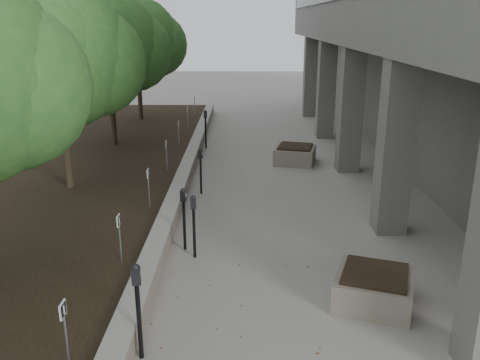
{
  "coord_description": "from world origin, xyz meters",
  "views": [
    {
      "loc": [
        -0.05,
        -5.09,
        4.78
      ],
      "look_at": [
        -0.12,
        6.65,
        1.03
      ],
      "focal_mm": 37.63,
      "sensor_mm": 36.0,
      "label": 1
    }
  ],
  "objects_px": {
    "crabapple_tree_5": "(138,59)",
    "parking_meter_4": "(201,171)",
    "parking_meter_3": "(184,219)",
    "crabapple_tree_4": "(109,69)",
    "planter_front": "(374,287)",
    "crabapple_tree_3": "(60,87)",
    "parking_meter_1": "(139,312)",
    "planter_back": "(295,154)",
    "parking_meter_2": "(194,227)",
    "parking_meter_5": "(206,129)"
  },
  "relations": [
    {
      "from": "crabapple_tree_4",
      "to": "parking_meter_1",
      "type": "height_order",
      "value": "crabapple_tree_4"
    },
    {
      "from": "parking_meter_2",
      "to": "planter_front",
      "type": "relative_size",
      "value": 1.07
    },
    {
      "from": "planter_front",
      "to": "crabapple_tree_3",
      "type": "bearing_deg",
      "value": 143.32
    },
    {
      "from": "parking_meter_3",
      "to": "planter_front",
      "type": "height_order",
      "value": "parking_meter_3"
    },
    {
      "from": "crabapple_tree_4",
      "to": "parking_meter_5",
      "type": "height_order",
      "value": "crabapple_tree_4"
    },
    {
      "from": "planter_front",
      "to": "planter_back",
      "type": "relative_size",
      "value": 0.98
    },
    {
      "from": "parking_meter_3",
      "to": "parking_meter_1",
      "type": "bearing_deg",
      "value": -79.16
    },
    {
      "from": "crabapple_tree_3",
      "to": "parking_meter_4",
      "type": "xyz_separation_m",
      "value": [
        3.54,
        0.61,
        -2.46
      ]
    },
    {
      "from": "parking_meter_3",
      "to": "parking_meter_5",
      "type": "xyz_separation_m",
      "value": [
        -0.19,
        9.09,
        0.05
      ]
    },
    {
      "from": "parking_meter_1",
      "to": "parking_meter_3",
      "type": "relative_size",
      "value": 1.09
    },
    {
      "from": "parking_meter_2",
      "to": "parking_meter_4",
      "type": "height_order",
      "value": "parking_meter_2"
    },
    {
      "from": "crabapple_tree_3",
      "to": "parking_meter_1",
      "type": "height_order",
      "value": "crabapple_tree_3"
    },
    {
      "from": "planter_front",
      "to": "planter_back",
      "type": "distance_m",
      "value": 9.17
    },
    {
      "from": "parking_meter_3",
      "to": "planter_front",
      "type": "bearing_deg",
      "value": -16.64
    },
    {
      "from": "crabapple_tree_5",
      "to": "parking_meter_2",
      "type": "xyz_separation_m",
      "value": [
        3.74,
        -13.48,
        -2.43
      ]
    },
    {
      "from": "crabapple_tree_4",
      "to": "crabapple_tree_5",
      "type": "height_order",
      "value": "same"
    },
    {
      "from": "crabapple_tree_4",
      "to": "planter_front",
      "type": "distance_m",
      "value": 12.76
    },
    {
      "from": "crabapple_tree_5",
      "to": "parking_meter_4",
      "type": "relative_size",
      "value": 4.1
    },
    {
      "from": "parking_meter_4",
      "to": "parking_meter_2",
      "type": "bearing_deg",
      "value": -66.92
    },
    {
      "from": "parking_meter_2",
      "to": "crabapple_tree_4",
      "type": "bearing_deg",
      "value": 110.1
    },
    {
      "from": "parking_meter_1",
      "to": "parking_meter_4",
      "type": "height_order",
      "value": "parking_meter_1"
    },
    {
      "from": "crabapple_tree_3",
      "to": "parking_meter_3",
      "type": "relative_size",
      "value": 3.86
    },
    {
      "from": "crabapple_tree_3",
      "to": "crabapple_tree_5",
      "type": "height_order",
      "value": "same"
    },
    {
      "from": "crabapple_tree_5",
      "to": "crabapple_tree_3",
      "type": "bearing_deg",
      "value": -90.0
    },
    {
      "from": "crabapple_tree_4",
      "to": "planter_front",
      "type": "height_order",
      "value": "crabapple_tree_4"
    },
    {
      "from": "crabapple_tree_4",
      "to": "parking_meter_3",
      "type": "xyz_separation_m",
      "value": [
        3.49,
        -8.1,
        -2.41
      ]
    },
    {
      "from": "parking_meter_1",
      "to": "crabapple_tree_4",
      "type": "bearing_deg",
      "value": 95.72
    },
    {
      "from": "planter_front",
      "to": "parking_meter_3",
      "type": "bearing_deg",
      "value": 148.85
    },
    {
      "from": "parking_meter_1",
      "to": "parking_meter_5",
      "type": "xyz_separation_m",
      "value": [
        0.05,
        12.79,
        -0.02
      ]
    },
    {
      "from": "crabapple_tree_3",
      "to": "parking_meter_5",
      "type": "bearing_deg",
      "value": 61.2
    },
    {
      "from": "parking_meter_2",
      "to": "parking_meter_3",
      "type": "distance_m",
      "value": 0.45
    },
    {
      "from": "crabapple_tree_5",
      "to": "parking_meter_4",
      "type": "distance_m",
      "value": 10.33
    },
    {
      "from": "parking_meter_4",
      "to": "parking_meter_1",
      "type": "bearing_deg",
      "value": -71.89
    },
    {
      "from": "crabapple_tree_5",
      "to": "parking_meter_3",
      "type": "xyz_separation_m",
      "value": [
        3.49,
        -13.1,
        -2.41
      ]
    },
    {
      "from": "parking_meter_1",
      "to": "planter_front",
      "type": "relative_size",
      "value": 1.19
    },
    {
      "from": "parking_meter_2",
      "to": "parking_meter_1",
      "type": "bearing_deg",
      "value": -102.01
    },
    {
      "from": "crabapple_tree_4",
      "to": "crabapple_tree_5",
      "type": "bearing_deg",
      "value": 90.0
    },
    {
      "from": "crabapple_tree_4",
      "to": "parking_meter_2",
      "type": "distance_m",
      "value": 9.58
    },
    {
      "from": "crabapple_tree_4",
      "to": "parking_meter_4",
      "type": "distance_m",
      "value": 6.15
    },
    {
      "from": "crabapple_tree_5",
      "to": "parking_meter_4",
      "type": "height_order",
      "value": "crabapple_tree_5"
    },
    {
      "from": "parking_meter_2",
      "to": "planter_front",
      "type": "bearing_deg",
      "value": -31.85
    },
    {
      "from": "parking_meter_5",
      "to": "planter_front",
      "type": "bearing_deg",
      "value": -79.66
    },
    {
      "from": "crabapple_tree_3",
      "to": "crabapple_tree_5",
      "type": "bearing_deg",
      "value": 90.0
    },
    {
      "from": "crabapple_tree_3",
      "to": "planter_front",
      "type": "xyz_separation_m",
      "value": [
        7.05,
        -5.25,
        -2.82
      ]
    },
    {
      "from": "parking_meter_3",
      "to": "parking_meter_4",
      "type": "xyz_separation_m",
      "value": [
        0.06,
        3.71,
        -0.04
      ]
    },
    {
      "from": "parking_meter_5",
      "to": "planter_front",
      "type": "relative_size",
      "value": 1.16
    },
    {
      "from": "parking_meter_3",
      "to": "planter_back",
      "type": "xyz_separation_m",
      "value": [
        3.07,
        7.0,
        -0.4
      ]
    },
    {
      "from": "parking_meter_2",
      "to": "parking_meter_3",
      "type": "bearing_deg",
      "value": 119.58
    },
    {
      "from": "crabapple_tree_5",
      "to": "parking_meter_2",
      "type": "height_order",
      "value": "crabapple_tree_5"
    },
    {
      "from": "parking_meter_4",
      "to": "parking_meter_3",
      "type": "bearing_deg",
      "value": -70.48
    }
  ]
}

